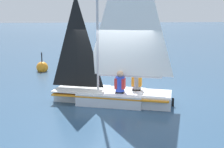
{
  "coord_description": "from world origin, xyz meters",
  "views": [
    {
      "loc": [
        -1.63,
        -9.25,
        2.94
      ],
      "look_at": [
        0.0,
        0.0,
        1.01
      ],
      "focal_mm": 45.0,
      "sensor_mm": 36.0,
      "label": 1
    }
  ],
  "objects_px": {
    "sailor_helm": "(120,86)",
    "sailor_crew": "(137,84)",
    "buoy_marker": "(42,67)",
    "sailboat_main": "(114,75)"
  },
  "relations": [
    {
      "from": "sailor_crew",
      "to": "buoy_marker",
      "type": "xyz_separation_m",
      "value": [
        -3.64,
        6.18,
        -0.41
      ]
    },
    {
      "from": "sailboat_main",
      "to": "sailor_helm",
      "type": "height_order",
      "value": "sailboat_main"
    },
    {
      "from": "sailor_helm",
      "to": "buoy_marker",
      "type": "bearing_deg",
      "value": -42.49
    },
    {
      "from": "sailor_helm",
      "to": "sailor_crew",
      "type": "bearing_deg",
      "value": -137.22
    },
    {
      "from": "sailboat_main",
      "to": "sailor_helm",
      "type": "relative_size",
      "value": 5.35
    },
    {
      "from": "sailor_helm",
      "to": "sailor_crew",
      "type": "distance_m",
      "value": 0.69
    },
    {
      "from": "buoy_marker",
      "to": "sailor_crew",
      "type": "bearing_deg",
      "value": -59.55
    },
    {
      "from": "sailboat_main",
      "to": "sailor_crew",
      "type": "xyz_separation_m",
      "value": [
        0.82,
        -0.01,
        -0.32
      ]
    },
    {
      "from": "sailor_helm",
      "to": "sailor_crew",
      "type": "relative_size",
      "value": 1.0
    },
    {
      "from": "sailor_helm",
      "to": "sailor_crew",
      "type": "xyz_separation_m",
      "value": [
        0.65,
        0.24,
        0.01
      ]
    }
  ]
}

